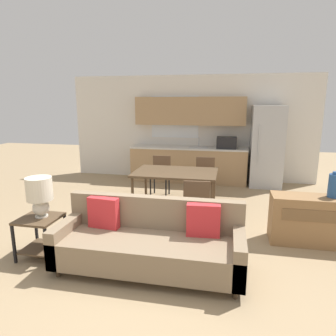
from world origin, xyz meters
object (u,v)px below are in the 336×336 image
object	(u,v)px
vase	(335,185)
dining_chair_near_right	(197,202)
refrigerator	(266,147)
dining_chair_far_left	(161,173)
credenza	(314,220)
couch	(150,242)
dining_table	(175,175)
dining_chair_far_right	(205,175)
side_table	(40,230)
table_lamp	(40,193)

from	to	relation	value
vase	dining_chair_near_right	distance (m)	1.97
refrigerator	dining_chair_near_right	bearing A→B (deg)	-114.10
dining_chair_far_left	dining_chair_near_right	xyz separation A→B (m)	(0.98, -1.77, 0.00)
credenza	couch	bearing A→B (deg)	-152.69
dining_table	vase	world-z (taller)	vase
vase	dining_chair_far_right	world-z (taller)	vase
side_table	credenza	world-z (taller)	credenza
dining_chair_far_left	dining_chair_far_right	xyz separation A→B (m)	(0.97, 0.01, 0.00)
credenza	dining_chair_far_right	world-z (taller)	dining_chair_far_right
refrigerator	dining_chair_near_right	xyz separation A→B (m)	(-1.35, -3.02, -0.47)
side_table	table_lamp	distance (m)	0.50
vase	dining_chair_far_right	bearing A→B (deg)	136.84
dining_chair_far_left	dining_table	bearing A→B (deg)	-60.94
refrigerator	dining_chair_near_right	size ratio (longest dim) A/B	2.26
dining_chair_far_right	refrigerator	bearing A→B (deg)	38.14
refrigerator	side_table	xyz separation A→B (m)	(-3.28, -4.20, -0.60)
dining_chair_near_right	credenza	bearing A→B (deg)	172.93
dining_chair_far_left	table_lamp	bearing A→B (deg)	-107.54
side_table	dining_table	bearing A→B (deg)	55.27
table_lamp	dining_table	bearing A→B (deg)	55.14
couch	vase	world-z (taller)	vase
dining_table	table_lamp	xyz separation A→B (m)	(-1.42, -2.04, 0.17)
dining_chair_far_left	dining_chair_near_right	distance (m)	2.03
side_table	dining_chair_far_right	xyz separation A→B (m)	(1.92, 2.97, 0.13)
vase	dining_chair_far_right	distance (m)	2.69
couch	dining_chair_far_left	world-z (taller)	dining_chair_far_left
table_lamp	credenza	xyz separation A→B (m)	(3.62, 1.08, -0.51)
vase	dining_chair_far_left	world-z (taller)	vase
dining_chair_near_right	dining_chair_far_right	bearing A→B (deg)	-94.48
refrigerator	table_lamp	xyz separation A→B (m)	(-3.26, -4.17, -0.11)
refrigerator	vase	bearing A→B (deg)	-79.25
refrigerator	credenza	bearing A→B (deg)	-83.45
refrigerator	credenza	size ratio (longest dim) A/B	1.60
side_table	vase	world-z (taller)	vase
dining_chair_far_left	refrigerator	bearing A→B (deg)	28.30
table_lamp	dining_chair_near_right	xyz separation A→B (m)	(1.91, 1.15, -0.37)
vase	dining_chair_near_right	xyz separation A→B (m)	(-1.93, 0.04, -0.38)
refrigerator	table_lamp	bearing A→B (deg)	-128.06
table_lamp	dining_chair_far_left	bearing A→B (deg)	72.29
side_table	dining_chair_far_left	bearing A→B (deg)	72.18
couch	dining_chair_near_right	bearing A→B (deg)	69.48
table_lamp	vase	size ratio (longest dim) A/B	1.46
dining_chair_far_left	dining_chair_far_right	distance (m)	0.97
side_table	credenza	xyz separation A→B (m)	(3.64, 1.12, -0.01)
table_lamp	dining_chair_far_left	size ratio (longest dim) A/B	0.62
table_lamp	vase	bearing A→B (deg)	16.14
dining_chair_near_right	couch	bearing A→B (deg)	64.66
couch	dining_chair_far_right	bearing A→B (deg)	81.74
refrigerator	vase	world-z (taller)	refrigerator
refrigerator	dining_table	distance (m)	2.83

